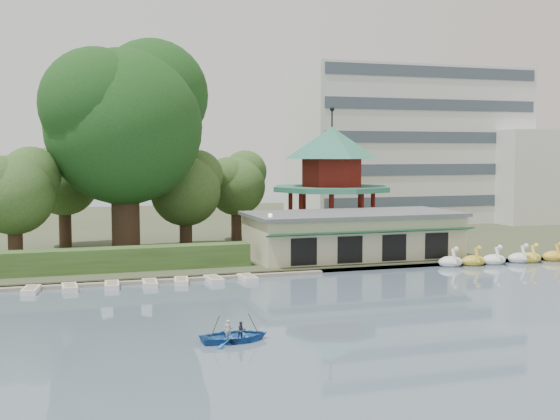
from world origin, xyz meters
name	(u,v)px	position (x,y,z in m)	size (l,w,h in m)	color
ground_plane	(346,329)	(0.00, 0.00, 0.00)	(220.00, 220.00, 0.00)	slate
shore	(182,228)	(0.00, 52.00, 0.20)	(220.00, 70.00, 0.40)	#424930
embankment	(258,274)	(0.00, 17.30, 0.15)	(220.00, 0.60, 0.30)	gray
dock	(98,283)	(-12.00, 17.20, 0.12)	(34.00, 1.60, 0.24)	gray
boathouse	(353,234)	(10.00, 21.97, 2.37)	(18.60, 9.39, 3.90)	beige
pavilion	(332,173)	(12.00, 32.00, 7.48)	(12.40, 12.40, 13.50)	beige
office_building	(428,151)	(32.67, 49.00, 9.73)	(38.00, 18.00, 20.00)	silver
hedge	(54,262)	(-15.00, 20.50, 1.30)	(30.00, 2.00, 1.80)	#3B5C27
lamp_post	(270,230)	(1.50, 19.00, 3.34)	(0.36, 0.36, 4.28)	black
big_tree	(126,116)	(-8.82, 28.22, 12.69)	(14.88, 13.86, 19.32)	#3A281C
small_trees	(89,187)	(-11.93, 31.70, 6.40)	(39.11, 16.67, 10.42)	#3A281C
swan_boats	(538,257)	(25.22, 16.61, 0.40)	(20.12, 2.15, 1.92)	white
moored_rowboats	(69,288)	(-14.06, 15.76, 0.18)	(26.85, 2.76, 0.36)	silver
rowboat_with_passengers	(235,331)	(-6.32, -0.51, 0.51)	(5.04, 3.70, 2.01)	#245EAA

